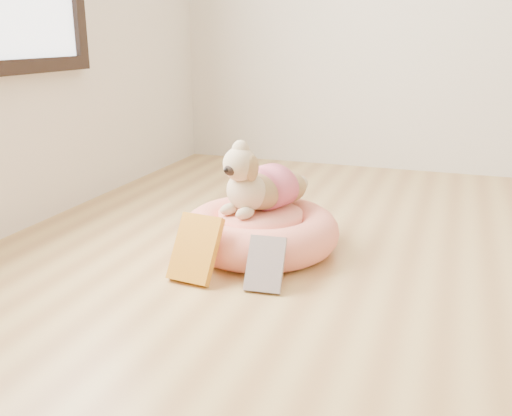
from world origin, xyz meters
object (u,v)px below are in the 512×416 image
(dog, at_px, (260,173))
(pet_bed, at_px, (260,231))
(book_white, at_px, (265,264))
(book_yellow, at_px, (196,249))

(dog, bearing_deg, pet_bed, -47.52)
(dog, relative_size, book_white, 2.11)
(book_yellow, xyz_separation_m, book_white, (0.24, 0.01, -0.03))
(pet_bed, distance_m, book_yellow, 0.35)
(book_white, bearing_deg, pet_bed, 106.55)
(book_yellow, bearing_deg, dog, 79.52)
(pet_bed, relative_size, book_yellow, 2.58)
(pet_bed, xyz_separation_m, book_yellow, (-0.12, -0.33, 0.03))
(dog, distance_m, book_white, 0.43)
(dog, bearing_deg, book_yellow, -85.31)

